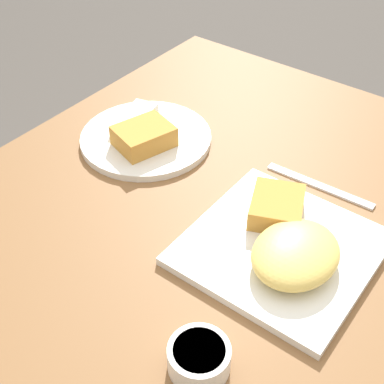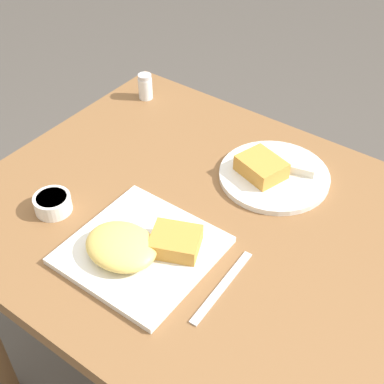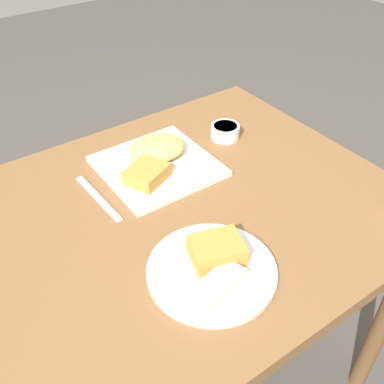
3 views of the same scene
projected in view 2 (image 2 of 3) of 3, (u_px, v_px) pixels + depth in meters
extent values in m
cube|color=brown|center=(203.00, 221.00, 1.17)|extent=(1.02, 0.83, 0.04)
cylinder|color=brown|center=(154.00, 184.00, 1.83)|extent=(0.05, 0.05, 0.70)
cube|color=white|center=(142.00, 250.00, 1.08)|extent=(0.27, 0.27, 0.01)
ellipsoid|color=#EAC660|center=(121.00, 246.00, 1.04)|extent=(0.15, 0.12, 0.04)
cube|color=#C68938|center=(175.00, 241.00, 1.06)|extent=(0.12, 0.11, 0.04)
cylinder|color=white|center=(274.00, 176.00, 1.25)|extent=(0.26, 0.26, 0.01)
cube|color=#C68938|center=(261.00, 167.00, 1.23)|extent=(0.12, 0.11, 0.04)
cube|color=beige|center=(292.00, 163.00, 1.26)|extent=(0.13, 0.08, 0.02)
cylinder|color=white|center=(53.00, 204.00, 1.16)|extent=(0.08, 0.08, 0.04)
cylinder|color=beige|center=(51.00, 198.00, 1.15)|extent=(0.07, 0.07, 0.00)
cylinder|color=white|center=(145.00, 88.00, 1.50)|extent=(0.04, 0.04, 0.06)
cylinder|color=white|center=(146.00, 93.00, 1.51)|extent=(0.03, 0.03, 0.03)
cylinder|color=silver|center=(145.00, 77.00, 1.48)|extent=(0.04, 0.04, 0.01)
cube|color=silver|center=(222.00, 287.00, 1.01)|extent=(0.02, 0.20, 0.00)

